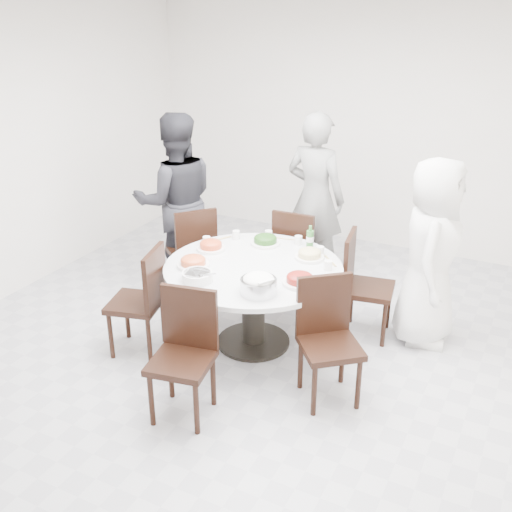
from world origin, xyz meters
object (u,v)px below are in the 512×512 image
at_px(chair_sw, 135,301).
at_px(chair_nw, 191,250).
at_px(dining_table, 253,305).
at_px(chair_ne, 369,287).
at_px(rice_bowl, 259,286).
at_px(beverage_bottle, 310,237).
at_px(soup_bowl, 197,277).
at_px(diner_right, 431,253).
at_px(diner_left, 176,201).
at_px(chair_s, 181,359).
at_px(diner_middle, 315,198).
at_px(chair_n, 299,252).
at_px(chair_se, 330,344).

bearing_deg(chair_sw, chair_nw, 173.48).
height_order(dining_table, chair_nw, chair_nw).
height_order(chair_ne, rice_bowl, chair_ne).
bearing_deg(beverage_bottle, chair_nw, 178.06).
relative_size(dining_table, soup_bowl, 6.18).
bearing_deg(chair_nw, chair_ne, 129.56).
relative_size(diner_right, diner_left, 0.92).
bearing_deg(dining_table, chair_s, -90.35).
height_order(chair_sw, beverage_bottle, beverage_bottle).
bearing_deg(diner_right, chair_s, 138.24).
bearing_deg(diner_left, diner_middle, 170.87).
xyz_separation_m(dining_table, chair_nw, (-1.01, 0.59, 0.10)).
distance_m(chair_sw, diner_left, 1.44).
bearing_deg(dining_table, beverage_bottle, 62.77).
bearing_deg(diner_middle, beverage_bottle, 116.37).
height_order(chair_nw, chair_sw, same).
xyz_separation_m(chair_s, diner_right, (1.30, 1.87, 0.35)).
xyz_separation_m(dining_table, chair_n, (-0.01, 1.02, 0.10)).
height_order(dining_table, chair_n, chair_n).
relative_size(chair_n, rice_bowl, 3.41).
distance_m(chair_n, chair_se, 1.70).
bearing_deg(diner_right, rice_bowl, 132.36).
relative_size(diner_left, soup_bowl, 7.39).
xyz_separation_m(chair_n, diner_left, (-1.26, -0.26, 0.42)).
bearing_deg(diner_left, chair_se, 109.90).
bearing_deg(diner_right, dining_table, 113.75).
bearing_deg(chair_ne, diner_left, 76.45).
xyz_separation_m(chair_nw, rice_bowl, (1.27, -1.02, 0.33)).
relative_size(diner_left, rice_bowl, 6.44).
relative_size(dining_table, chair_se, 1.58).
distance_m(diner_right, rice_bowl, 1.58).
relative_size(dining_table, diner_middle, 0.84).
relative_size(dining_table, diner_right, 0.91).
bearing_deg(soup_bowl, diner_left, 129.67).
relative_size(diner_middle, diner_left, 0.99).
relative_size(chair_sw, chair_se, 1.00).
relative_size(chair_n, diner_left, 0.53).
bearing_deg(chair_ne, chair_s, 144.56).
bearing_deg(chair_se, diner_left, 110.87).
bearing_deg(chair_ne, diner_middle, 35.18).
bearing_deg(chair_ne, chair_nw, 81.19).
relative_size(chair_ne, soup_bowl, 3.91).
bearing_deg(chair_n, diner_middle, -87.58).
xyz_separation_m(dining_table, diner_left, (-1.28, 0.77, 0.52)).
bearing_deg(chair_ne, dining_table, 116.71).
distance_m(diner_left, beverage_bottle, 1.57).
height_order(chair_s, chair_se, same).
distance_m(chair_se, diner_right, 1.33).
xyz_separation_m(chair_se, diner_left, (-2.14, 1.21, 0.42)).
xyz_separation_m(dining_table, chair_se, (0.86, -0.44, 0.10)).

